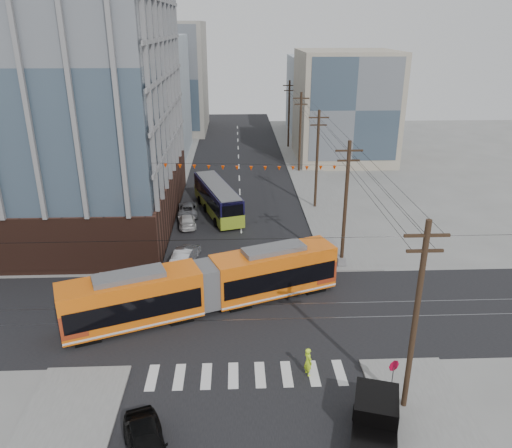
{
  "coord_description": "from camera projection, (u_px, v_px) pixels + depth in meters",
  "views": [
    {
      "loc": [
        -0.46,
        -27.22,
        19.44
      ],
      "look_at": [
        1.02,
        8.13,
        5.24
      ],
      "focal_mm": 35.0,
      "sensor_mm": 36.0,
      "label": 1
    }
  ],
  "objects": [
    {
      "name": "ground",
      "position": [
        246.0,
        345.0,
        32.5
      ],
      "size": [
        160.0,
        160.0,
        0.0
      ],
      "primitive_type": "plane",
      "color": "slate"
    },
    {
      "name": "parked_car_white",
      "position": [
        187.0,
        221.0,
        51.45
      ],
      "size": [
        2.32,
        4.42,
        1.22
      ],
      "primitive_type": "imported",
      "rotation": [
        0.0,
        0.0,
        3.29
      ],
      "color": "silver",
      "rests_on": "ground"
    },
    {
      "name": "black_sedan",
      "position": [
        146.0,
        445.0,
        23.79
      ],
      "size": [
        3.28,
        5.03,
        1.59
      ],
      "primitive_type": "imported",
      "rotation": [
        0.0,
        0.0,
        0.33
      ],
      "color": "black",
      "rests_on": "ground"
    },
    {
      "name": "bg_bldg_ne_near",
      "position": [
        345.0,
        106.0,
        74.65
      ],
      "size": [
        14.0,
        14.0,
        16.0
      ],
      "primitive_type": "cube",
      "color": "gray",
      "rests_on": "ground"
    },
    {
      "name": "parked_car_silver",
      "position": [
        186.0,
        255.0,
        43.55
      ],
      "size": [
        2.48,
        4.65,
        1.46
      ],
      "primitive_type": "imported",
      "rotation": [
        0.0,
        0.0,
        2.92
      ],
      "color": "#ACADB1",
      "rests_on": "ground"
    },
    {
      "name": "streetcar",
      "position": [
        207.0,
        286.0,
        35.91
      ],
      "size": [
        19.84,
        9.88,
        3.89
      ],
      "primitive_type": null,
      "rotation": [
        0.0,
        0.0,
        0.37
      ],
      "color": "orange",
      "rests_on": "ground"
    },
    {
      "name": "bg_bldg_ne_far",
      "position": [
        333.0,
        96.0,
        93.64
      ],
      "size": [
        16.0,
        16.0,
        14.0
      ],
      "primitive_type": "cube",
      "color": "#8C99A5",
      "rests_on": "ground"
    },
    {
      "name": "bg_bldg_nw_far",
      "position": [
        163.0,
        78.0,
        94.99
      ],
      "size": [
        16.0,
        18.0,
        20.0
      ],
      "primitive_type": "cube",
      "color": "gray",
      "rests_on": "ground"
    },
    {
      "name": "jersey_barrier",
      "position": [
        335.0,
        252.0,
        44.64
      ],
      "size": [
        1.37,
        4.54,
        0.9
      ],
      "primitive_type": "cube",
      "rotation": [
        0.0,
        0.0,
        0.08
      ],
      "color": "slate",
      "rests_on": "ground"
    },
    {
      "name": "stop_sign",
      "position": [
        392.0,
        380.0,
        27.66
      ],
      "size": [
        0.9,
        0.9,
        2.24
      ],
      "primitive_type": null,
      "rotation": [
        0.0,
        0.0,
        0.41
      ],
      "color": "#AF0025",
      "rests_on": "ground"
    },
    {
      "name": "utility_pole_near",
      "position": [
        415.0,
        321.0,
        25.22
      ],
      "size": [
        0.3,
        0.3,
        11.0
      ],
      "primitive_type": "cylinder",
      "color": "black",
      "rests_on": "ground"
    },
    {
      "name": "office_building",
      "position": [
        9.0,
        82.0,
        47.64
      ],
      "size": [
        30.0,
        25.0,
        28.6
      ],
      "primitive_type": "cube",
      "color": "#381E16",
      "rests_on": "ground"
    },
    {
      "name": "city_bus",
      "position": [
        217.0,
        198.0,
        54.75
      ],
      "size": [
        5.83,
        12.05,
        3.35
      ],
      "primitive_type": null,
      "rotation": [
        0.0,
        0.0,
        0.29
      ],
      "color": "black",
      "rests_on": "ground"
    },
    {
      "name": "pickup_truck",
      "position": [
        374.0,
        437.0,
        23.95
      ],
      "size": [
        3.81,
        6.41,
        2.05
      ],
      "primitive_type": null,
      "rotation": [
        0.0,
        0.0,
        -0.29
      ],
      "color": "black",
      "rests_on": "ground"
    },
    {
      "name": "bg_bldg_nw_near",
      "position": [
        127.0,
        97.0,
        76.7
      ],
      "size": [
        18.0,
        16.0,
        18.0
      ],
      "primitive_type": "cube",
      "color": "#8C99A5",
      "rests_on": "ground"
    },
    {
      "name": "utility_pole_far",
      "position": [
        289.0,
        115.0,
        82.71
      ],
      "size": [
        0.3,
        0.3,
        11.0
      ],
      "primitive_type": "cylinder",
      "color": "black",
      "rests_on": "ground"
    },
    {
      "name": "parked_car_grey",
      "position": [
        188.0,
        209.0,
        54.64
      ],
      "size": [
        2.48,
        4.79,
        1.29
      ],
      "primitive_type": "imported",
      "rotation": [
        0.0,
        0.0,
        3.21
      ],
      "color": "slate",
      "rests_on": "ground"
    },
    {
      "name": "pedestrian",
      "position": [
        308.0,
        362.0,
        29.45
      ],
      "size": [
        0.67,
        0.79,
        1.83
      ],
      "primitive_type": "imported",
      "rotation": [
        0.0,
        0.0,
        1.98
      ],
      "color": "#CEFF26",
      "rests_on": "ground"
    }
  ]
}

